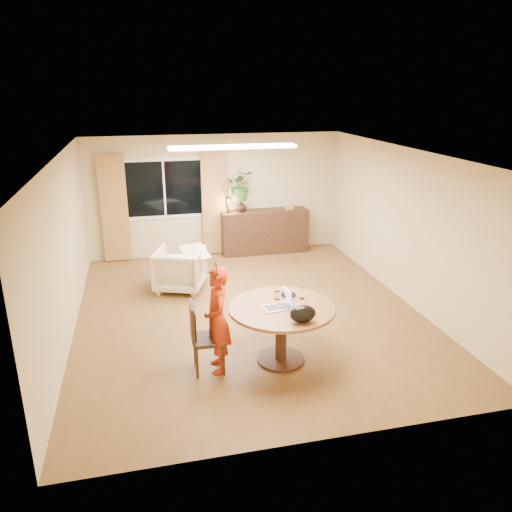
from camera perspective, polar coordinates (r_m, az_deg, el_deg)
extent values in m
plane|color=brown|center=(8.33, -0.85, -6.44)|extent=(6.50, 6.50, 0.00)
plane|color=white|center=(7.58, -0.95, 11.60)|extent=(6.50, 6.50, 0.00)
plane|color=#CCB584|center=(10.96, -4.60, 6.94)|extent=(5.50, 0.00, 5.50)
plane|color=#CCB584|center=(7.77, -21.11, 0.66)|extent=(0.00, 6.50, 6.50)
plane|color=#CCB584|center=(8.84, 16.81, 3.25)|extent=(0.00, 6.50, 6.50)
cube|color=white|center=(10.79, -10.44, 7.59)|extent=(1.70, 0.02, 1.30)
cube|color=black|center=(10.78, -10.44, 7.57)|extent=(1.55, 0.01, 1.15)
cube|color=white|center=(10.78, -10.44, 7.57)|extent=(0.04, 0.01, 1.15)
cube|color=#915E2F|center=(10.79, -15.90, 5.24)|extent=(0.55, 0.08, 2.25)
cube|color=#915E2F|center=(10.89, -4.76, 6.02)|extent=(0.55, 0.08, 2.25)
cube|color=white|center=(8.75, -2.68, 12.34)|extent=(2.20, 0.35, 0.05)
cylinder|color=brown|center=(6.63, 2.94, -5.94)|extent=(1.42, 1.42, 0.04)
cylinder|color=black|center=(6.81, 2.88, -9.02)|extent=(0.15, 0.15, 0.76)
cylinder|color=black|center=(6.98, 2.83, -11.66)|extent=(0.65, 0.65, 0.03)
imported|color=red|center=(6.47, -4.45, -7.30)|extent=(0.52, 0.35, 1.43)
imported|color=beige|center=(9.20, -8.67, -1.50)|extent=(1.07, 1.09, 0.78)
cube|color=black|center=(11.13, 0.98, 2.83)|extent=(1.92, 0.47, 0.96)
imported|color=black|center=(10.86, -1.70, 5.72)|extent=(0.26, 0.26, 0.25)
imported|color=#396A27|center=(10.76, -1.71, 8.08)|extent=(0.71, 0.65, 0.66)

